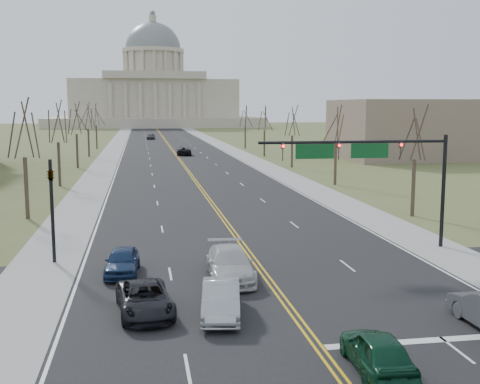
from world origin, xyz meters
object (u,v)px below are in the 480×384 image
object	(u,v)px
car_sb_outer_lead	(145,299)
car_sb_outer_second	(122,261)
car_far_sb	(151,136)
signal_left	(52,199)
car_nb_inner_lead	(377,351)
car_sb_inner_lead	(221,299)
signal_mast	(369,159)
car_far_nb	(184,151)
car_sb_inner_second	(230,264)

from	to	relation	value
car_sb_outer_lead	car_sb_outer_second	size ratio (longest dim) A/B	1.14
car_far_sb	signal_left	bearing A→B (deg)	-85.81
car_nb_inner_lead	car_far_sb	distance (m)	145.55
car_sb_inner_lead	car_sb_outer_lead	xyz separation A→B (m)	(-3.23, 0.86, -0.08)
car_sb_inner_lead	signal_mast	bearing A→B (deg)	52.72
car_sb_outer_second	car_far_nb	distance (m)	78.96
car_nb_inner_lead	car_sb_outer_lead	xyz separation A→B (m)	(-7.76, 7.09, -0.05)
signal_left	car_nb_inner_lead	world-z (taller)	signal_left
car_sb_inner_lead	car_sb_outer_second	world-z (taller)	car_sb_inner_lead
signal_mast	car_nb_inner_lead	size ratio (longest dim) A/B	2.87
car_sb_outer_second	car_far_sb	size ratio (longest dim) A/B	0.89
signal_left	car_sb_outer_second	bearing A→B (deg)	-38.77
signal_left	car_far_sb	world-z (taller)	signal_left
car_sb_outer_second	car_far_nb	size ratio (longest dim) A/B	0.76
car_sb_outer_second	car_sb_inner_lead	bearing A→B (deg)	-55.45
signal_mast	car_sb_outer_lead	world-z (taller)	signal_mast
car_far_sb	car_sb_inner_second	bearing A→B (deg)	-81.60
car_nb_inner_lead	car_sb_inner_lead	xyz separation A→B (m)	(-4.52, 6.24, 0.03)
signal_left	car_sb_inner_second	world-z (taller)	signal_left
signal_left	car_far_nb	world-z (taller)	signal_left
car_far_sb	car_sb_outer_lead	bearing A→B (deg)	-83.46
car_far_sb	car_sb_inner_lead	bearing A→B (deg)	-82.12
signal_left	car_sb_outer_second	distance (m)	5.89
car_sb_outer_second	car_nb_inner_lead	bearing A→B (deg)	-53.02
car_sb_outer_lead	car_nb_inner_lead	bearing A→B (deg)	-48.55
car_sb_outer_second	car_far_nb	bearing A→B (deg)	87.23
car_sb_outer_lead	car_far_sb	xyz separation A→B (m)	(2.78, 138.37, 0.14)
car_sb_inner_lead	car_far_sb	xyz separation A→B (m)	(-0.45, 139.23, 0.06)
signal_mast	car_sb_outer_second	size ratio (longest dim) A/B	2.86
car_sb_outer_lead	car_sb_inner_second	world-z (taller)	car_sb_inner_second
signal_mast	signal_left	size ratio (longest dim) A/B	2.02
signal_mast	car_far_sb	xyz separation A→B (m)	(-11.06, 128.72, -4.94)
car_sb_inner_second	car_sb_outer_second	world-z (taller)	car_sb_inner_second
signal_left	car_sb_outer_second	size ratio (longest dim) A/B	1.41
signal_mast	car_sb_outer_lead	bearing A→B (deg)	-145.11
car_sb_inner_lead	car_far_sb	bearing A→B (deg)	98.18
signal_left	signal_mast	bearing A→B (deg)	-0.00
car_sb_outer_lead	car_sb_outer_second	distance (m)	6.57
signal_mast	car_sb_outer_lead	distance (m)	17.62
signal_mast	car_far_sb	size ratio (longest dim) A/B	2.55
car_sb_outer_second	car_far_sb	distance (m)	131.97
car_sb_inner_second	car_nb_inner_lead	bearing A→B (deg)	-71.88
signal_mast	car_far_nb	xyz separation A→B (m)	(-6.05, 75.27, -4.98)
car_far_nb	car_far_sb	bearing A→B (deg)	-82.49
car_nb_inner_lead	car_far_sb	xyz separation A→B (m)	(-4.97, 145.47, 0.09)
car_nb_inner_lead	car_sb_inner_second	distance (m)	12.20
car_nb_inner_lead	car_sb_outer_lead	size ratio (longest dim) A/B	0.87
signal_mast	car_far_nb	world-z (taller)	signal_mast
car_sb_outer_lead	car_far_sb	distance (m)	138.40
car_sb_outer_second	car_far_nb	world-z (taller)	car_far_nb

